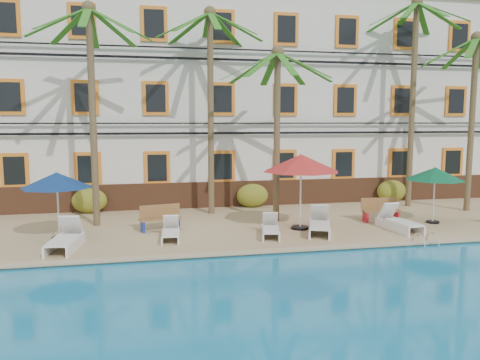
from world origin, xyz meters
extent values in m
plane|color=#384C23|center=(0.00, 0.00, 0.00)|extent=(100.00, 100.00, 0.00)
cube|color=tan|center=(0.00, 5.00, 0.12)|extent=(30.00, 12.00, 0.25)
cube|color=#1678A9|center=(0.00, -7.00, 0.10)|extent=(26.00, 12.00, 0.20)
cube|color=tan|center=(0.00, -0.90, 0.28)|extent=(30.00, 0.35, 0.06)
cube|color=silver|center=(0.00, 10.00, 5.25)|extent=(25.00, 6.00, 10.00)
cube|color=brown|center=(0.00, 6.94, 0.85)|extent=(25.00, 0.12, 1.20)
cube|color=tan|center=(0.00, 10.00, 10.35)|extent=(25.40, 6.40, 0.25)
cube|color=orange|center=(-10.50, 6.95, 2.15)|extent=(1.15, 0.10, 1.50)
cube|color=black|center=(-10.50, 6.90, 2.15)|extent=(0.85, 0.04, 1.20)
cube|color=orange|center=(-7.50, 6.95, 2.15)|extent=(1.15, 0.10, 1.50)
cube|color=black|center=(-7.50, 6.90, 2.15)|extent=(0.85, 0.04, 1.20)
cube|color=orange|center=(-4.50, 6.95, 2.15)|extent=(1.15, 0.10, 1.50)
cube|color=black|center=(-4.50, 6.90, 2.15)|extent=(0.85, 0.04, 1.20)
cube|color=orange|center=(-1.50, 6.95, 2.15)|extent=(1.15, 0.10, 1.50)
cube|color=black|center=(-1.50, 6.90, 2.15)|extent=(0.85, 0.04, 1.20)
cube|color=orange|center=(1.50, 6.95, 2.15)|extent=(1.15, 0.10, 1.50)
cube|color=black|center=(1.50, 6.90, 2.15)|extent=(0.85, 0.04, 1.20)
cube|color=orange|center=(4.50, 6.95, 2.15)|extent=(1.15, 0.10, 1.50)
cube|color=black|center=(4.50, 6.90, 2.15)|extent=(0.85, 0.04, 1.20)
cube|color=orange|center=(7.50, 6.95, 2.15)|extent=(1.15, 0.10, 1.50)
cube|color=black|center=(7.50, 6.90, 2.15)|extent=(0.85, 0.04, 1.20)
cube|color=orange|center=(10.50, 6.95, 2.15)|extent=(1.15, 0.10, 1.50)
cube|color=black|center=(10.50, 6.90, 2.15)|extent=(0.85, 0.04, 1.20)
cube|color=orange|center=(-10.50, 6.95, 5.25)|extent=(1.15, 0.10, 1.50)
cube|color=black|center=(-10.50, 6.90, 5.25)|extent=(0.85, 0.04, 1.20)
cube|color=orange|center=(-7.50, 6.95, 5.25)|extent=(1.15, 0.10, 1.50)
cube|color=black|center=(-7.50, 6.90, 5.25)|extent=(0.85, 0.04, 1.20)
cube|color=orange|center=(-4.50, 6.95, 5.25)|extent=(1.15, 0.10, 1.50)
cube|color=black|center=(-4.50, 6.90, 5.25)|extent=(0.85, 0.04, 1.20)
cube|color=orange|center=(-1.50, 6.95, 5.25)|extent=(1.15, 0.10, 1.50)
cube|color=black|center=(-1.50, 6.90, 5.25)|extent=(0.85, 0.04, 1.20)
cube|color=orange|center=(1.50, 6.95, 5.25)|extent=(1.15, 0.10, 1.50)
cube|color=black|center=(1.50, 6.90, 5.25)|extent=(0.85, 0.04, 1.20)
cube|color=orange|center=(4.50, 6.95, 5.25)|extent=(1.15, 0.10, 1.50)
cube|color=black|center=(4.50, 6.90, 5.25)|extent=(0.85, 0.04, 1.20)
cube|color=orange|center=(7.50, 6.95, 5.25)|extent=(1.15, 0.10, 1.50)
cube|color=black|center=(7.50, 6.90, 5.25)|extent=(0.85, 0.04, 1.20)
cube|color=orange|center=(10.50, 6.95, 5.25)|extent=(1.15, 0.10, 1.50)
cube|color=black|center=(10.50, 6.90, 5.25)|extent=(0.85, 0.04, 1.20)
cube|color=orange|center=(-10.50, 6.95, 8.45)|extent=(1.15, 0.10, 1.50)
cube|color=black|center=(-10.50, 6.90, 8.45)|extent=(0.85, 0.04, 1.20)
cube|color=orange|center=(-7.50, 6.95, 8.45)|extent=(1.15, 0.10, 1.50)
cube|color=black|center=(-7.50, 6.90, 8.45)|extent=(0.85, 0.04, 1.20)
cube|color=orange|center=(-4.50, 6.95, 8.45)|extent=(1.15, 0.10, 1.50)
cube|color=black|center=(-4.50, 6.90, 8.45)|extent=(0.85, 0.04, 1.20)
cube|color=orange|center=(-1.50, 6.95, 8.45)|extent=(1.15, 0.10, 1.50)
cube|color=black|center=(-1.50, 6.90, 8.45)|extent=(0.85, 0.04, 1.20)
cube|color=orange|center=(1.50, 6.95, 8.45)|extent=(1.15, 0.10, 1.50)
cube|color=black|center=(1.50, 6.90, 8.45)|extent=(0.85, 0.04, 1.20)
cube|color=orange|center=(4.50, 6.95, 8.45)|extent=(1.15, 0.10, 1.50)
cube|color=black|center=(4.50, 6.90, 8.45)|extent=(0.85, 0.04, 1.20)
cube|color=orange|center=(7.50, 6.95, 8.45)|extent=(1.15, 0.10, 1.50)
cube|color=black|center=(7.50, 6.90, 8.45)|extent=(0.85, 0.04, 1.20)
cube|color=orange|center=(10.50, 6.95, 8.45)|extent=(1.15, 0.10, 1.50)
cube|color=black|center=(10.50, 6.90, 8.45)|extent=(0.85, 0.04, 1.20)
cube|color=black|center=(0.00, 6.80, 3.70)|extent=(25.00, 0.08, 0.10)
cube|color=black|center=(0.00, 6.80, 4.15)|extent=(25.00, 0.08, 0.06)
cube|color=black|center=(0.00, 6.80, 7.00)|extent=(25.00, 0.08, 0.10)
cube|color=black|center=(0.00, 6.80, 7.45)|extent=(25.00, 0.08, 0.06)
cylinder|color=brown|center=(-6.91, 4.02, 4.30)|extent=(0.26, 0.26, 8.10)
sphere|color=brown|center=(-6.91, 4.02, 8.35)|extent=(0.50, 0.50, 0.50)
cube|color=#256919|center=(-6.91, 5.14, 7.80)|extent=(0.28, 2.26, 1.13)
cube|color=#256919|center=(-7.70, 4.81, 7.80)|extent=(1.79, 1.79, 1.13)
cube|color=#256919|center=(-8.03, 4.02, 7.80)|extent=(2.26, 0.28, 1.13)
cube|color=#256919|center=(-7.70, 3.23, 7.80)|extent=(1.79, 1.79, 1.13)
cube|color=#256919|center=(-6.91, 2.90, 7.80)|extent=(0.28, 2.26, 1.13)
cube|color=#256919|center=(-6.12, 3.23, 7.80)|extent=(1.79, 1.79, 1.13)
cube|color=#256919|center=(-5.79, 4.02, 7.80)|extent=(2.26, 0.28, 1.13)
cube|color=#256919|center=(-6.12, 4.81, 7.80)|extent=(1.79, 1.79, 1.13)
cylinder|color=brown|center=(-2.25, 5.48, 4.49)|extent=(0.26, 0.26, 8.47)
sphere|color=brown|center=(-2.25, 5.48, 8.72)|extent=(0.50, 0.50, 0.50)
cube|color=#256919|center=(-2.25, 6.60, 8.17)|extent=(0.28, 2.26, 1.13)
cube|color=#256919|center=(-3.04, 6.27, 8.17)|extent=(1.79, 1.79, 1.13)
cube|color=#256919|center=(-3.37, 5.48, 8.17)|extent=(2.26, 0.28, 1.13)
cube|color=#256919|center=(-3.04, 4.69, 8.17)|extent=(1.79, 1.79, 1.13)
cube|color=#256919|center=(-2.25, 4.36, 8.17)|extent=(0.28, 2.26, 1.13)
cube|color=#256919|center=(-1.46, 4.69, 8.17)|extent=(1.79, 1.79, 1.13)
cube|color=#256919|center=(-1.13, 5.48, 8.17)|extent=(2.26, 0.28, 1.13)
cube|color=#256919|center=(-1.46, 6.27, 8.17)|extent=(1.79, 1.79, 1.13)
cylinder|color=brown|center=(0.11, 3.50, 3.58)|extent=(0.26, 0.26, 6.66)
sphere|color=brown|center=(0.11, 3.50, 6.91)|extent=(0.50, 0.50, 0.50)
cube|color=#256919|center=(0.11, 4.62, 6.35)|extent=(0.28, 2.26, 1.13)
cube|color=#256919|center=(-0.68, 4.29, 6.35)|extent=(1.79, 1.79, 1.13)
cube|color=#256919|center=(-1.01, 3.50, 6.35)|extent=(2.26, 0.28, 1.13)
cube|color=#256919|center=(-0.68, 2.71, 6.35)|extent=(1.79, 1.79, 1.13)
cube|color=#256919|center=(0.11, 2.38, 6.35)|extent=(0.28, 2.26, 1.13)
cube|color=#256919|center=(0.90, 2.71, 6.35)|extent=(1.79, 1.79, 1.13)
cube|color=#256919|center=(1.23, 3.50, 6.35)|extent=(2.26, 0.28, 1.13)
cube|color=#256919|center=(0.90, 4.29, 6.35)|extent=(1.79, 1.79, 1.13)
cylinder|color=brown|center=(7.14, 5.42, 4.91)|extent=(0.26, 0.26, 9.33)
sphere|color=brown|center=(7.14, 5.42, 9.58)|extent=(0.50, 0.50, 0.50)
cube|color=#256919|center=(7.14, 6.54, 9.02)|extent=(0.28, 2.26, 1.13)
cube|color=#256919|center=(6.35, 6.21, 9.02)|extent=(1.79, 1.79, 1.13)
cube|color=#256919|center=(6.02, 5.42, 9.02)|extent=(2.26, 0.28, 1.13)
cube|color=#256919|center=(6.35, 4.62, 9.02)|extent=(1.79, 1.79, 1.13)
cube|color=#256919|center=(7.14, 4.29, 9.02)|extent=(0.28, 2.26, 1.13)
cube|color=#256919|center=(7.93, 4.62, 9.02)|extent=(1.79, 1.79, 1.13)
cube|color=#256919|center=(8.26, 5.42, 9.02)|extent=(2.26, 0.28, 1.13)
cube|color=#256919|center=(7.93, 6.21, 9.02)|extent=(1.79, 1.79, 1.13)
cylinder|color=brown|center=(9.10, 3.85, 4.04)|extent=(0.26, 0.26, 7.57)
sphere|color=brown|center=(9.10, 3.85, 7.82)|extent=(0.50, 0.50, 0.50)
cube|color=#256919|center=(9.10, 4.97, 7.27)|extent=(0.28, 2.26, 1.13)
cube|color=#256919|center=(8.31, 4.65, 7.27)|extent=(1.79, 1.79, 1.13)
cube|color=#256919|center=(7.98, 3.85, 7.27)|extent=(2.26, 0.28, 1.13)
cube|color=#256919|center=(8.31, 3.06, 7.27)|extent=(1.79, 1.79, 1.13)
cube|color=#256919|center=(9.89, 4.65, 7.27)|extent=(1.79, 1.79, 1.13)
ellipsoid|color=#315D1A|center=(-7.45, 6.60, 0.80)|extent=(1.50, 0.90, 1.10)
ellipsoid|color=#315D1A|center=(-0.16, 6.60, 0.80)|extent=(1.50, 0.90, 1.10)
ellipsoid|color=#315D1A|center=(6.93, 6.60, 0.80)|extent=(1.50, 0.90, 1.10)
cylinder|color=black|center=(-7.95, 2.06, 0.29)|extent=(0.53, 0.53, 0.08)
cylinder|color=silver|center=(-7.95, 2.06, 1.38)|extent=(0.06, 0.06, 2.26)
cone|color=navy|center=(-7.95, 2.06, 2.28)|extent=(2.36, 2.36, 0.52)
sphere|color=silver|center=(-7.95, 2.06, 2.56)|extent=(0.10, 0.10, 0.10)
cylinder|color=black|center=(0.57, 1.86, 0.30)|extent=(0.64, 0.64, 0.09)
cylinder|color=silver|center=(0.57, 1.86, 1.63)|extent=(0.06, 0.06, 2.76)
cone|color=red|center=(0.57, 1.86, 2.72)|extent=(2.87, 2.87, 0.63)
sphere|color=silver|center=(0.57, 1.86, 3.06)|extent=(0.10, 0.10, 0.10)
cylinder|color=black|center=(6.05, 1.83, 0.29)|extent=(0.51, 0.51, 0.07)
cylinder|color=silver|center=(6.05, 1.83, 1.34)|extent=(0.06, 0.06, 2.18)
cone|color=#095131|center=(6.05, 1.83, 2.20)|extent=(2.27, 2.27, 0.50)
sphere|color=silver|center=(6.05, 1.83, 2.48)|extent=(0.10, 0.10, 0.10)
cube|color=white|center=(-7.58, 0.36, 0.61)|extent=(0.84, 1.52, 0.07)
cube|color=white|center=(-7.46, 1.36, 0.87)|extent=(0.73, 0.61, 0.73)
cube|color=white|center=(-7.88, 0.68, 0.42)|extent=(0.32, 2.06, 0.34)
cube|color=white|center=(-7.21, 0.59, 0.42)|extent=(0.32, 2.06, 0.34)
cube|color=white|center=(-4.26, 1.01, 0.53)|extent=(0.62, 1.18, 0.05)
cube|color=white|center=(-4.19, 1.80, 0.73)|extent=(0.56, 0.46, 0.57)
cube|color=white|center=(-4.50, 1.25, 0.38)|extent=(0.18, 1.63, 0.26)
cube|color=white|center=(-3.98, 1.21, 0.38)|extent=(0.18, 1.63, 0.26)
cube|color=white|center=(-0.86, 0.77, 0.54)|extent=(0.79, 1.26, 0.05)
cube|color=white|center=(-0.67, 1.55, 0.74)|extent=(0.62, 0.54, 0.58)
cube|color=white|center=(-1.07, 1.05, 0.38)|extent=(0.43, 1.62, 0.27)
cube|color=white|center=(-0.54, 0.92, 0.38)|extent=(0.43, 1.62, 0.27)
cube|color=white|center=(0.92, 0.80, 0.60)|extent=(1.13, 1.57, 0.07)
cube|color=white|center=(1.27, 1.73, 0.86)|extent=(0.80, 0.73, 0.71)
cube|color=white|center=(0.71, 1.18, 0.42)|extent=(0.78, 1.93, 0.33)
cube|color=white|center=(1.33, 0.94, 0.42)|extent=(0.78, 1.93, 0.33)
cube|color=white|center=(4.10, 0.66, 0.60)|extent=(0.80, 1.48, 0.07)
cube|color=white|center=(3.99, 1.63, 0.85)|extent=(0.70, 0.59, 0.70)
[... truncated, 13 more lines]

